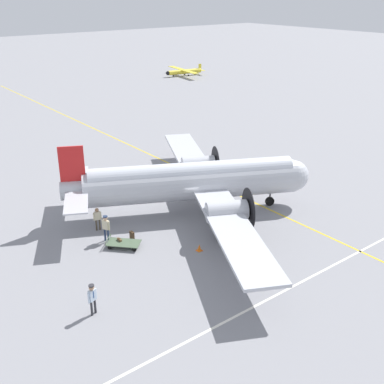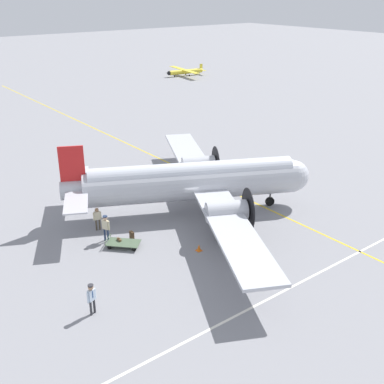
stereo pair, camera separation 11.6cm
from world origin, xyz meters
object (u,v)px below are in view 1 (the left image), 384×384
(suitcase_upright_spare, at_px, (120,242))
(baggage_cart, at_px, (123,243))
(crew_foreground, at_px, (92,296))
(suitcase_near_door, at_px, (132,235))
(ramp_agent, at_px, (97,217))
(passenger_boarding, at_px, (106,225))
(traffic_cone, at_px, (199,248))
(airliner_main, at_px, (197,181))
(light_aircraft_distant, at_px, (184,71))

(suitcase_upright_spare, height_order, baggage_cart, baggage_cart)
(crew_foreground, relative_size, baggage_cart, 0.75)
(suitcase_upright_spare, bearing_deg, suitcase_near_door, 99.82)
(ramp_agent, xyz_separation_m, baggage_cart, (3.12, 0.18, -0.75))
(passenger_boarding, bearing_deg, traffic_cone, 13.66)
(traffic_cone, bearing_deg, baggage_cart, -133.61)
(baggage_cart, bearing_deg, airliner_main, 56.63)
(baggage_cart, bearing_deg, traffic_cone, 2.94)
(crew_foreground, bearing_deg, suitcase_near_door, -153.13)
(passenger_boarding, distance_m, suitcase_near_door, 1.88)
(crew_foreground, relative_size, traffic_cone, 3.85)
(traffic_cone, bearing_deg, suitcase_upright_spare, -135.94)
(airliner_main, bearing_deg, suitcase_upright_spare, -146.23)
(passenger_boarding, height_order, baggage_cart, passenger_boarding)
(crew_foreground, height_order, traffic_cone, crew_foreground)
(airliner_main, xyz_separation_m, suitcase_upright_spare, (0.90, -7.19, -2.25))
(ramp_agent, relative_size, suitcase_upright_spare, 3.34)
(crew_foreground, bearing_deg, traffic_cone, 173.86)
(suitcase_upright_spare, xyz_separation_m, baggage_cart, (0.37, 0.08, 0.05))
(ramp_agent, distance_m, baggage_cart, 3.21)
(ramp_agent, relative_size, suitcase_near_door, 2.82)
(crew_foreground, distance_m, light_aircraft_distant, 72.79)
(light_aircraft_distant, xyz_separation_m, traffic_cone, (53.62, -38.94, -0.62))
(crew_foreground, xyz_separation_m, traffic_cone, (-1.73, 8.34, -0.89))
(passenger_boarding, height_order, light_aircraft_distant, light_aircraft_distant)
(airliner_main, distance_m, traffic_cone, 6.29)
(airliner_main, bearing_deg, passenger_boarding, -154.12)
(suitcase_near_door, bearing_deg, baggage_cart, -60.80)
(airliner_main, relative_size, crew_foreground, 14.29)
(traffic_cone, bearing_deg, passenger_boarding, -139.75)
(airliner_main, relative_size, ramp_agent, 15.02)
(light_aircraft_distant, bearing_deg, airliner_main, 62.44)
(suitcase_near_door, bearing_deg, ramp_agent, -155.50)
(traffic_cone, bearing_deg, ramp_agent, -150.04)
(ramp_agent, height_order, light_aircraft_distant, light_aircraft_distant)
(baggage_cart, height_order, light_aircraft_distant, light_aircraft_distant)
(airliner_main, height_order, ramp_agent, airliner_main)
(ramp_agent, xyz_separation_m, light_aircraft_distant, (-47.09, 42.71, -0.20))
(crew_foreground, relative_size, suitcase_near_door, 2.97)
(suitcase_near_door, xyz_separation_m, traffic_cone, (3.96, 2.59, -0.07))
(suitcase_upright_spare, relative_size, traffic_cone, 1.10)
(passenger_boarding, xyz_separation_m, traffic_cone, (4.78, 4.05, -0.94))
(ramp_agent, distance_m, suitcase_near_door, 2.92)
(crew_foreground, height_order, suitcase_upright_spare, crew_foreground)
(suitcase_upright_spare, xyz_separation_m, light_aircraft_distant, (-49.84, 42.60, 0.59))
(ramp_agent, bearing_deg, suitcase_upright_spare, -72.02)
(crew_foreground, height_order, ramp_agent, crew_foreground)
(baggage_cart, xyz_separation_m, traffic_cone, (3.41, 3.58, -0.07))
(traffic_cone, bearing_deg, crew_foreground, -78.30)
(airliner_main, xyz_separation_m, suitcase_near_door, (0.71, -6.13, -2.20))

